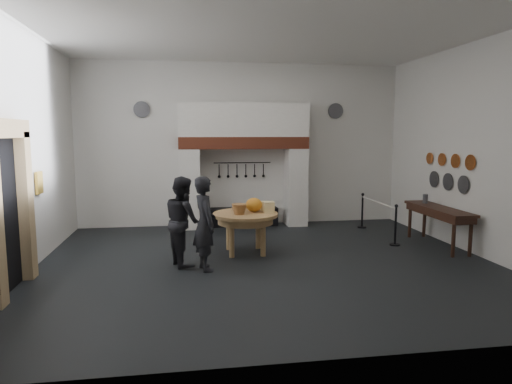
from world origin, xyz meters
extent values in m
cube|color=black|center=(0.00, 0.00, 0.00)|extent=(9.00, 8.00, 0.02)
cube|color=silver|center=(0.00, 0.00, 4.50)|extent=(9.00, 8.00, 0.02)
cube|color=silver|center=(0.00, 4.00, 2.25)|extent=(9.00, 0.02, 4.50)
cube|color=silver|center=(0.00, -4.00, 2.25)|extent=(9.00, 0.02, 4.50)
cube|color=silver|center=(-4.50, 0.00, 2.25)|extent=(0.02, 8.00, 4.50)
cube|color=silver|center=(4.50, 0.00, 2.25)|extent=(0.02, 8.00, 4.50)
cube|color=silver|center=(-1.48, 3.65, 1.07)|extent=(0.55, 0.70, 2.15)
cube|color=silver|center=(1.48, 3.65, 1.07)|extent=(0.55, 0.70, 2.15)
cube|color=#9E442B|center=(0.00, 3.65, 2.31)|extent=(3.50, 0.72, 0.32)
cube|color=silver|center=(0.00, 3.65, 2.92)|extent=(3.50, 0.70, 0.90)
cube|color=black|center=(0.00, 3.72, 0.25)|extent=(1.90, 0.45, 0.50)
cylinder|color=black|center=(0.00, 3.92, 1.75)|extent=(1.60, 0.02, 0.02)
cube|color=black|center=(-4.47, -1.00, 1.25)|extent=(0.04, 1.10, 2.50)
cube|color=tan|center=(-4.38, -0.30, 1.30)|extent=(0.22, 0.30, 2.60)
cube|color=tan|center=(-4.38, -1.00, 2.65)|extent=(0.22, 1.70, 0.30)
cube|color=gold|center=(-4.45, 0.80, 1.60)|extent=(0.05, 0.34, 0.44)
cylinder|color=tan|center=(-0.33, 0.81, 0.84)|extent=(1.77, 1.77, 0.07)
ellipsoid|color=orange|center=(-0.13, 0.91, 1.03)|extent=(0.36, 0.36, 0.31)
cube|color=#F6DA93|center=(0.17, 0.76, 0.99)|extent=(0.22, 0.22, 0.24)
cube|color=#FEE897|center=(0.15, 1.06, 0.97)|extent=(0.18, 0.18, 0.20)
cone|color=olive|center=(-0.48, 0.66, 0.98)|extent=(0.41, 0.41, 0.22)
ellipsoid|color=#996736|center=(-0.43, 1.16, 0.94)|extent=(0.31, 0.18, 0.13)
imported|color=black|center=(-1.24, -0.28, 0.89)|extent=(0.58, 0.74, 1.78)
imported|color=black|center=(-1.64, 0.12, 0.87)|extent=(0.89, 1.01, 1.75)
cube|color=#361D13|center=(4.10, 0.73, 0.87)|extent=(0.55, 2.20, 0.06)
cylinder|color=#4E4E53|center=(4.10, 1.33, 1.01)|extent=(0.12, 0.12, 0.22)
cylinder|color=#C6662D|center=(4.46, 0.20, 1.95)|extent=(0.03, 0.34, 0.34)
cylinder|color=#C6662D|center=(4.46, 0.75, 1.95)|extent=(0.03, 0.32, 0.32)
cylinder|color=#C6662D|center=(4.46, 1.30, 1.95)|extent=(0.03, 0.30, 0.30)
cylinder|color=#C6662D|center=(4.46, 1.85, 1.95)|extent=(0.03, 0.28, 0.28)
cylinder|color=#4C4C51|center=(4.46, 0.40, 1.45)|extent=(0.03, 0.40, 0.40)
cylinder|color=#4C4C51|center=(4.46, 1.00, 1.45)|extent=(0.03, 0.40, 0.40)
cylinder|color=#4C4C51|center=(4.46, 1.60, 1.45)|extent=(0.03, 0.40, 0.40)
cylinder|color=#4C4C51|center=(-2.70, 3.96, 3.20)|extent=(0.44, 0.03, 0.44)
cylinder|color=#4C4C51|center=(2.70, 3.96, 3.20)|extent=(0.44, 0.03, 0.44)
cylinder|color=black|center=(3.18, 0.94, 0.45)|extent=(0.05, 0.05, 0.90)
cylinder|color=black|center=(3.18, 2.94, 0.45)|extent=(0.05, 0.05, 0.90)
cylinder|color=silver|center=(3.18, 1.94, 0.85)|extent=(0.04, 2.00, 0.04)
camera|label=1|loc=(-1.58, -8.74, 2.58)|focal=32.00mm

